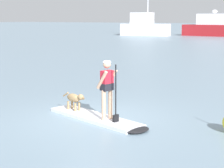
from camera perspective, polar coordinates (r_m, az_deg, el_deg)
name	(u,v)px	position (r m, az deg, el deg)	size (l,w,h in m)	color
ground_plane	(95,119)	(10.91, -2.74, -5.46)	(400.00, 400.00, 0.00)	gray
paddleboard	(100,119)	(10.73, -1.93, -5.44)	(3.72, 1.65, 0.10)	silver
person_paddler	(107,85)	(10.26, -0.72, -0.22)	(0.66, 0.56, 1.69)	tan
dog	(75,99)	(11.49, -5.86, -2.26)	(1.04, 0.37, 0.56)	#997A51
moored_boat_far_starboard	(144,27)	(62.80, 5.08, 8.89)	(8.43, 3.34, 12.53)	silver
moored_boat_far_port	(218,28)	(63.08, 16.16, 8.43)	(11.90, 3.87, 4.29)	maroon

